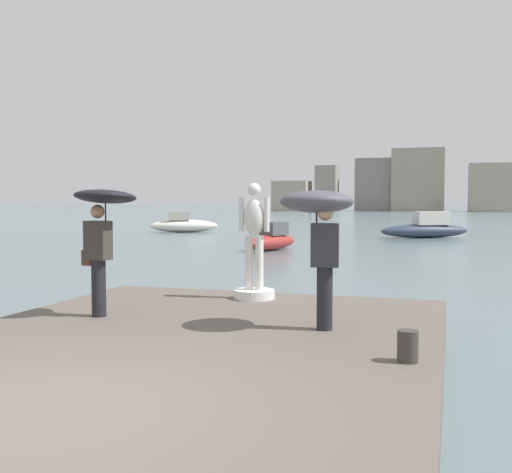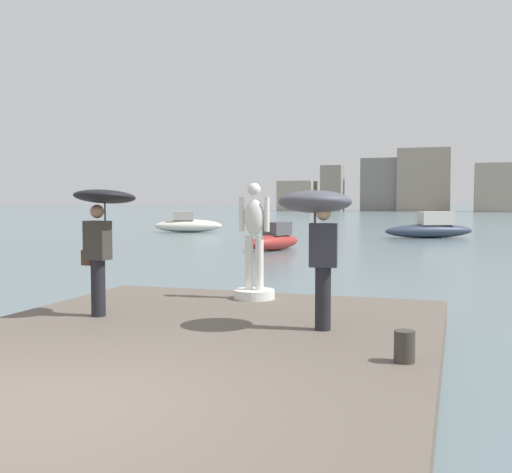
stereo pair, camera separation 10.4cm
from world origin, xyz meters
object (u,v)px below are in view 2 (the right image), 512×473
(onlooker_right, at_px, (317,217))
(boat_far, at_px, (275,240))
(statue_white_figure, at_px, (254,256))
(boat_near, at_px, (430,228))
(mooring_bollard, at_px, (404,347))
(onlooker_left, at_px, (102,220))
(boat_leftward, at_px, (188,224))

(onlooker_right, relative_size, boat_far, 0.56)
(statue_white_figure, distance_m, onlooker_right, 2.92)
(boat_near, bearing_deg, mooring_bollard, -88.20)
(statue_white_figure, xyz_separation_m, onlooker_left, (-1.69, -2.36, 0.71))
(onlooker_right, bearing_deg, boat_leftward, 117.55)
(onlooker_right, relative_size, mooring_bollard, 5.52)
(onlooker_right, distance_m, boat_near, 28.56)
(onlooker_left, xyz_separation_m, boat_far, (-2.39, 17.51, -1.44))
(mooring_bollard, height_order, boat_near, boat_near)
(onlooker_right, distance_m, mooring_bollard, 2.37)
(onlooker_left, height_order, boat_far, onlooker_left)
(statue_white_figure, xyz_separation_m, onlooker_right, (1.67, -2.26, 0.78))
(mooring_bollard, xyz_separation_m, boat_leftward, (-16.90, 31.31, -0.05))
(onlooker_right, xyz_separation_m, mooring_bollard, (1.31, -1.41, -1.39))
(onlooker_right, xyz_separation_m, boat_near, (0.37, 28.52, -1.41))
(statue_white_figure, height_order, boat_far, statue_white_figure)
(boat_leftward, bearing_deg, mooring_bollard, -61.63)
(boat_near, bearing_deg, onlooker_left, -97.41)
(mooring_bollard, distance_m, boat_leftward, 35.58)
(onlooker_right, relative_size, boat_near, 0.37)
(boat_far, relative_size, boat_leftward, 0.74)
(statue_white_figure, distance_m, boat_leftward, 30.95)
(mooring_bollard, bearing_deg, onlooker_left, 164.19)
(statue_white_figure, relative_size, onlooker_left, 1.06)
(statue_white_figure, height_order, onlooker_left, statue_white_figure)
(onlooker_right, bearing_deg, boat_far, 108.26)
(mooring_bollard, height_order, boat_leftward, boat_leftward)
(statue_white_figure, bearing_deg, boat_far, 105.07)
(statue_white_figure, height_order, mooring_bollard, statue_white_figure)
(boat_far, height_order, boat_leftward, boat_leftward)
(statue_white_figure, distance_m, onlooker_left, 2.98)
(onlooker_left, bearing_deg, mooring_bollard, -15.81)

